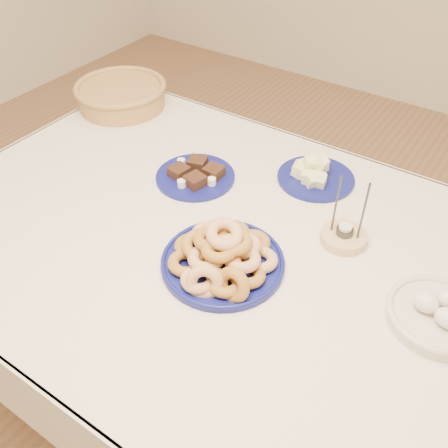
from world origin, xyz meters
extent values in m
plane|color=#896040|center=(0.00, 0.00, 0.00)|extent=(5.00, 5.00, 0.00)
cylinder|color=brown|center=(-0.70, 0.40, 0.36)|extent=(0.06, 0.06, 0.72)
cube|color=white|center=(0.00, 0.00, 0.74)|extent=(1.70, 1.10, 0.02)
cube|color=white|center=(0.00, 0.55, 0.61)|extent=(1.70, 0.01, 0.28)
cube|color=white|center=(0.00, -0.55, 0.61)|extent=(1.70, 0.01, 0.28)
cube|color=white|center=(-0.85, 0.00, 0.61)|extent=(0.01, 1.10, 0.28)
cylinder|color=navy|center=(0.02, -0.08, 0.76)|extent=(0.38, 0.38, 0.02)
torus|color=navy|center=(0.02, -0.08, 0.77)|extent=(0.38, 0.38, 0.01)
torus|color=tan|center=(0.10, -0.04, 0.78)|extent=(0.10, 0.11, 0.03)
torus|color=#8F5D20|center=(0.05, 0.00, 0.78)|extent=(0.11, 0.11, 0.03)
torus|color=#8F5D20|center=(-0.01, 0.00, 0.78)|extent=(0.12, 0.12, 0.03)
torus|color=tan|center=(-0.06, -0.03, 0.78)|extent=(0.11, 0.11, 0.03)
torus|color=#8F5D20|center=(-0.07, -0.09, 0.78)|extent=(0.12, 0.12, 0.03)
torus|color=#8F5D20|center=(-0.04, -0.15, 0.78)|extent=(0.10, 0.10, 0.03)
torus|color=tan|center=(0.01, -0.17, 0.78)|extent=(0.12, 0.12, 0.03)
torus|color=#8F5D20|center=(0.07, -0.15, 0.78)|extent=(0.10, 0.10, 0.03)
torus|color=#8F5D20|center=(0.10, -0.10, 0.78)|extent=(0.11, 0.11, 0.04)
torus|color=tan|center=(0.05, -0.04, 0.80)|extent=(0.10, 0.10, 0.04)
torus|color=#8F5D20|center=(0.01, -0.03, 0.80)|extent=(0.12, 0.12, 0.05)
torus|color=tan|center=(-0.02, -0.06, 0.80)|extent=(0.12, 0.12, 0.04)
torus|color=#8F5D20|center=(-0.03, -0.10, 0.80)|extent=(0.12, 0.12, 0.05)
torus|color=tan|center=(0.00, -0.13, 0.80)|extent=(0.10, 0.10, 0.03)
torus|color=#8F5D20|center=(0.05, -0.12, 0.80)|extent=(0.10, 0.10, 0.04)
torus|color=tan|center=(0.07, -0.09, 0.80)|extent=(0.12, 0.12, 0.04)
torus|color=#8F5D20|center=(0.04, -0.07, 0.83)|extent=(0.10, 0.10, 0.04)
torus|color=tan|center=(0.01, -0.06, 0.83)|extent=(0.10, 0.10, 0.05)
torus|color=#8F5D20|center=(-0.01, -0.09, 0.83)|extent=(0.12, 0.12, 0.04)
torus|color=#8F5D20|center=(0.03, -0.11, 0.83)|extent=(0.12, 0.12, 0.03)
torus|color=tan|center=(0.02, -0.08, 0.86)|extent=(0.12, 0.12, 0.05)
torus|color=tan|center=(0.04, -0.18, 0.79)|extent=(0.10, 0.09, 0.09)
torus|color=#8F5D20|center=(0.09, -0.15, 0.79)|extent=(0.09, 0.07, 0.09)
cylinder|color=navy|center=(0.05, 0.36, 0.76)|extent=(0.25, 0.25, 0.01)
cube|color=#DDE993|center=(0.00, 0.36, 0.78)|extent=(0.05, 0.05, 0.05)
cube|color=#DDE993|center=(0.05, 0.37, 0.80)|extent=(0.04, 0.04, 0.05)
cube|color=#DDE993|center=(0.04, 0.32, 0.78)|extent=(0.04, 0.04, 0.04)
cube|color=#DDE993|center=(0.01, 0.39, 0.78)|extent=(0.05, 0.05, 0.04)
cube|color=#DDE993|center=(0.05, 0.37, 0.80)|extent=(0.05, 0.05, 0.05)
cube|color=#DDE993|center=(0.07, 0.33, 0.78)|extent=(0.04, 0.04, 0.04)
cube|color=#DDE993|center=(0.06, 0.37, 0.80)|extent=(0.05, 0.05, 0.04)
cube|color=#DDE993|center=(0.07, 0.32, 0.78)|extent=(0.04, 0.05, 0.04)
cube|color=#DDE993|center=(0.04, 0.38, 0.80)|extent=(0.05, 0.05, 0.04)
cube|color=#DDE993|center=(0.06, 0.31, 0.78)|extent=(0.06, 0.05, 0.04)
cube|color=#DDE993|center=(0.03, 0.35, 0.80)|extent=(0.05, 0.05, 0.05)
cube|color=#DDE993|center=(0.00, 0.34, 0.78)|extent=(0.04, 0.04, 0.04)
cube|color=#DDE993|center=(0.04, 0.37, 0.80)|extent=(0.05, 0.05, 0.05)
cylinder|color=navy|center=(-0.25, 0.17, 0.76)|extent=(0.23, 0.23, 0.01)
cube|color=black|center=(-0.29, 0.14, 0.78)|extent=(0.06, 0.06, 0.03)
cube|color=black|center=(-0.22, 0.13, 0.78)|extent=(0.06, 0.06, 0.03)
cube|color=black|center=(-0.27, 0.20, 0.78)|extent=(0.06, 0.06, 0.03)
cube|color=black|center=(-0.20, 0.20, 0.78)|extent=(0.05, 0.05, 0.03)
cylinder|color=white|center=(-0.31, 0.19, 0.77)|extent=(0.02, 0.02, 0.02)
cylinder|color=white|center=(-0.25, 0.10, 0.77)|extent=(0.02, 0.02, 0.02)
cylinder|color=white|center=(-0.18, 0.16, 0.77)|extent=(0.02, 0.02, 0.02)
cylinder|color=olive|center=(-0.73, 0.38, 0.79)|extent=(0.39, 0.39, 0.07)
torus|color=olive|center=(-0.73, 0.38, 0.83)|extent=(0.42, 0.42, 0.02)
cylinder|color=tan|center=(0.22, 0.16, 0.76)|extent=(0.13, 0.13, 0.03)
cylinder|color=#3A3A3E|center=(0.22, 0.16, 0.79)|extent=(0.05, 0.05, 0.02)
cylinder|color=silver|center=(0.22, 0.16, 0.80)|extent=(0.04, 0.04, 0.01)
cylinder|color=#3A3A3E|center=(0.19, 0.15, 0.86)|extent=(0.01, 0.01, 0.17)
cylinder|color=#3A3A3E|center=(0.26, 0.16, 0.86)|extent=(0.01, 0.01, 0.17)
cylinder|color=beige|center=(0.49, 0.04, 0.76)|extent=(0.23, 0.23, 0.03)
torus|color=beige|center=(0.49, 0.04, 0.78)|extent=(0.23, 0.23, 0.02)
ellipsoid|color=silver|center=(0.46, 0.03, 0.80)|extent=(0.06, 0.05, 0.04)
ellipsoid|color=silver|center=(0.51, 0.01, 0.80)|extent=(0.06, 0.05, 0.04)
camera|label=1|loc=(0.49, -0.78, 1.61)|focal=40.00mm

